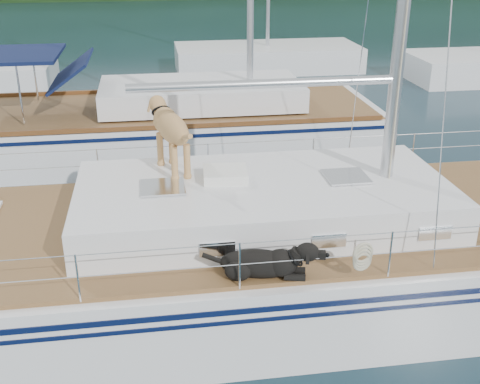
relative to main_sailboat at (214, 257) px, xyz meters
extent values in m
plane|color=black|center=(-0.09, 0.00, -0.68)|extent=(120.00, 120.00, 0.00)
cube|color=white|center=(-0.09, 0.00, -0.18)|extent=(12.00, 3.80, 1.40)
cube|color=brown|center=(-0.09, 0.00, 0.55)|extent=(11.52, 3.50, 0.06)
cube|color=white|center=(0.71, 0.00, 0.85)|extent=(5.20, 2.50, 0.55)
cylinder|color=silver|center=(0.71, 0.00, 2.53)|extent=(3.60, 0.12, 0.12)
cylinder|color=silver|center=(-0.09, -1.75, 1.14)|extent=(10.56, 0.01, 0.01)
cylinder|color=silver|center=(-0.09, 1.75, 1.14)|extent=(10.56, 0.01, 0.01)
cube|color=#1C37B3|center=(-0.55, 1.52, 0.60)|extent=(0.67, 0.49, 0.05)
cube|color=white|center=(0.20, 0.18, 1.21)|extent=(0.65, 0.55, 0.16)
torus|color=beige|center=(1.55, -1.82, 0.94)|extent=(0.35, 0.16, 0.33)
cube|color=white|center=(-0.76, 6.66, -0.23)|extent=(11.00, 3.50, 1.30)
cube|color=brown|center=(-0.76, 6.66, 0.42)|extent=(10.56, 3.29, 0.06)
cube|color=white|center=(0.44, 6.66, 0.77)|extent=(4.80, 2.30, 0.55)
cube|color=#0F193F|center=(-3.96, 6.66, 1.82)|extent=(2.40, 2.30, 0.08)
cube|color=white|center=(3.91, 16.00, -0.28)|extent=(7.20, 3.00, 1.10)
camera|label=1|loc=(-0.78, -7.64, 4.34)|focal=45.00mm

